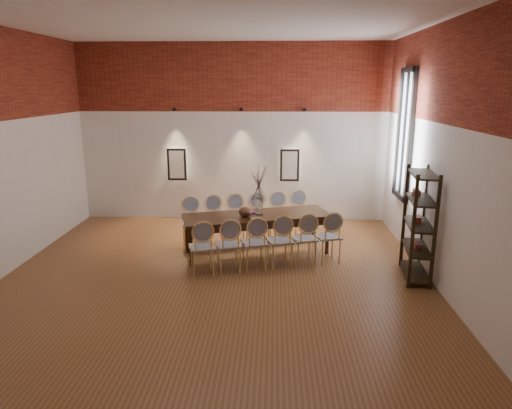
{
  "coord_description": "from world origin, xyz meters",
  "views": [
    {
      "loc": [
        0.95,
        -6.9,
        3.05
      ],
      "look_at": [
        0.64,
        0.79,
        1.05
      ],
      "focal_mm": 32.0,
      "sensor_mm": 36.0,
      "label": 1
    }
  ],
  "objects_px": {
    "chair_near_c": "(254,242)",
    "vase": "(259,207)",
    "chair_far_a": "(192,223)",
    "chair_far_d": "(259,218)",
    "chair_near_b": "(228,245)",
    "dining_table": "(257,234)",
    "bowl": "(245,212)",
    "chair_near_e": "(304,238)",
    "book": "(247,212)",
    "shelving_rack": "(419,224)",
    "chair_far_c": "(237,220)",
    "chair_far_f": "(301,215)",
    "chair_near_f": "(328,236)",
    "chair_near_d": "(280,240)",
    "chair_near_a": "(202,247)",
    "chair_far_e": "(280,216)",
    "chair_far_b": "(215,221)"
  },
  "relations": [
    {
      "from": "bowl",
      "to": "vase",
      "type": "bearing_deg",
      "value": 26.71
    },
    {
      "from": "chair_far_a",
      "to": "shelving_rack",
      "type": "distance_m",
      "value": 4.17
    },
    {
      "from": "chair_far_f",
      "to": "dining_table",
      "type": "bearing_deg",
      "value": 32.42
    },
    {
      "from": "chair_far_e",
      "to": "chair_far_d",
      "type": "bearing_deg",
      "value": 0.0
    },
    {
      "from": "chair_near_c",
      "to": "chair_near_f",
      "type": "bearing_deg",
      "value": 0.0
    },
    {
      "from": "chair_far_d",
      "to": "chair_near_b",
      "type": "bearing_deg",
      "value": 57.8
    },
    {
      "from": "chair_near_b",
      "to": "chair_far_e",
      "type": "height_order",
      "value": "same"
    },
    {
      "from": "chair_near_e",
      "to": "shelving_rack",
      "type": "xyz_separation_m",
      "value": [
        1.8,
        -0.49,
        0.43
      ]
    },
    {
      "from": "chair_far_a",
      "to": "bowl",
      "type": "xyz_separation_m",
      "value": [
        1.07,
        -0.48,
        0.37
      ]
    },
    {
      "from": "chair_near_d",
      "to": "chair_near_a",
      "type": "bearing_deg",
      "value": -180.0
    },
    {
      "from": "chair_near_e",
      "to": "chair_far_d",
      "type": "height_order",
      "value": "same"
    },
    {
      "from": "chair_near_a",
      "to": "chair_far_b",
      "type": "xyz_separation_m",
      "value": [
        0.03,
        1.49,
        0.0
      ]
    },
    {
      "from": "shelving_rack",
      "to": "chair_near_e",
      "type": "bearing_deg",
      "value": 172.37
    },
    {
      "from": "chair_near_c",
      "to": "chair_far_f",
      "type": "relative_size",
      "value": 1.0
    },
    {
      "from": "chair_near_e",
      "to": "vase",
      "type": "height_order",
      "value": "vase"
    },
    {
      "from": "chair_near_c",
      "to": "chair_near_e",
      "type": "height_order",
      "value": "same"
    },
    {
      "from": "chair_near_b",
      "to": "dining_table",
      "type": "bearing_deg",
      "value": 46.63
    },
    {
      "from": "vase",
      "to": "bowl",
      "type": "height_order",
      "value": "vase"
    },
    {
      "from": "chair_far_a",
      "to": "chair_far_c",
      "type": "distance_m",
      "value": 0.9
    },
    {
      "from": "chair_near_b",
      "to": "shelving_rack",
      "type": "distance_m",
      "value": 3.12
    },
    {
      "from": "chair_near_f",
      "to": "vase",
      "type": "relative_size",
      "value": 3.13
    },
    {
      "from": "chair_near_c",
      "to": "chair_far_d",
      "type": "bearing_deg",
      "value": 72.52
    },
    {
      "from": "chair_near_e",
      "to": "chair_far_d",
      "type": "relative_size",
      "value": 1.0
    },
    {
      "from": "shelving_rack",
      "to": "book",
      "type": "bearing_deg",
      "value": 166.38
    },
    {
      "from": "bowl",
      "to": "book",
      "type": "bearing_deg",
      "value": 84.71
    },
    {
      "from": "chair_near_c",
      "to": "chair_far_c",
      "type": "bearing_deg",
      "value": 90.0
    },
    {
      "from": "chair_near_a",
      "to": "chair_far_d",
      "type": "height_order",
      "value": "same"
    },
    {
      "from": "chair_far_f",
      "to": "book",
      "type": "xyz_separation_m",
      "value": [
        -1.06,
        -0.88,
        0.3
      ]
    },
    {
      "from": "chair_near_c",
      "to": "book",
      "type": "relative_size",
      "value": 3.62
    },
    {
      "from": "chair_near_a",
      "to": "shelving_rack",
      "type": "bearing_deg",
      "value": -16.14
    },
    {
      "from": "chair_near_b",
      "to": "chair_near_e",
      "type": "xyz_separation_m",
      "value": [
        1.29,
        0.38,
        0.0
      ]
    },
    {
      "from": "chair_far_f",
      "to": "chair_near_d",
      "type": "bearing_deg",
      "value": 57.8
    },
    {
      "from": "chair_near_f",
      "to": "bowl",
      "type": "relative_size",
      "value": 3.92
    },
    {
      "from": "chair_near_c",
      "to": "chair_near_d",
      "type": "relative_size",
      "value": 1.0
    },
    {
      "from": "dining_table",
      "to": "chair_far_a",
      "type": "distance_m",
      "value": 1.33
    },
    {
      "from": "chair_far_d",
      "to": "book",
      "type": "bearing_deg",
      "value": 55.78
    },
    {
      "from": "chair_near_e",
      "to": "bowl",
      "type": "xyz_separation_m",
      "value": [
        -1.06,
        0.38,
        0.37
      ]
    },
    {
      "from": "chair_far_e",
      "to": "book",
      "type": "relative_size",
      "value": 3.62
    },
    {
      "from": "chair_far_f",
      "to": "shelving_rack",
      "type": "xyz_separation_m",
      "value": [
        1.77,
        -1.99,
        0.43
      ]
    },
    {
      "from": "dining_table",
      "to": "bowl",
      "type": "relative_size",
      "value": 11.22
    },
    {
      "from": "chair_far_b",
      "to": "chair_far_c",
      "type": "xyz_separation_m",
      "value": [
        0.43,
        0.13,
        0.0
      ]
    },
    {
      "from": "bowl",
      "to": "book",
      "type": "xyz_separation_m",
      "value": [
        0.02,
        0.23,
        -0.07
      ]
    },
    {
      "from": "chair_far_a",
      "to": "chair_far_d",
      "type": "distance_m",
      "value": 1.35
    },
    {
      "from": "chair_near_e",
      "to": "chair_far_a",
      "type": "relative_size",
      "value": 1.0
    },
    {
      "from": "chair_near_b",
      "to": "chair_far_c",
      "type": "xyz_separation_m",
      "value": [
        0.03,
        1.49,
        0.0
      ]
    },
    {
      "from": "chair_far_c",
      "to": "chair_far_d",
      "type": "relative_size",
      "value": 1.0
    },
    {
      "from": "chair_far_a",
      "to": "chair_far_f",
      "type": "relative_size",
      "value": 1.0
    },
    {
      "from": "chair_near_f",
      "to": "vase",
      "type": "height_order",
      "value": "vase"
    },
    {
      "from": "chair_near_c",
      "to": "vase",
      "type": "relative_size",
      "value": 3.13
    },
    {
      "from": "dining_table",
      "to": "book",
      "type": "height_order",
      "value": "book"
    }
  ]
}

